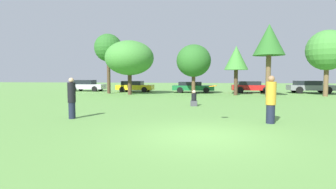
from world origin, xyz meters
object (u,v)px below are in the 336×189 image
at_px(tree_2, 194,61).
at_px(parked_car_silver, 87,85).
at_px(tree_4, 269,41).
at_px(tree_1, 130,58).
at_px(tree_5, 327,50).
at_px(tree_3, 236,59).
at_px(parked_car_green, 193,87).
at_px(person_thrower, 72,98).
at_px(tree_0, 108,48).
at_px(parked_car_yellow, 135,86).
at_px(parked_car_red, 251,87).
at_px(person_catcher, 271,100).
at_px(frisbee, 213,86).
at_px(parked_car_grey, 310,86).
at_px(bystander_sitting, 194,100).

distance_m(tree_2, parked_car_silver, 13.68).
bearing_deg(tree_4, tree_1, 174.40).
relative_size(tree_2, tree_5, 0.84).
height_order(tree_3, parked_car_green, tree_3).
xyz_separation_m(person_thrower, tree_0, (-4.41, 15.59, 3.74)).
xyz_separation_m(tree_0, tree_2, (8.69, -0.01, -1.35)).
distance_m(parked_car_yellow, parked_car_red, 12.78).
distance_m(person_thrower, tree_2, 16.34).
xyz_separation_m(tree_1, parked_car_silver, (-6.78, 4.85, -2.85)).
bearing_deg(parked_car_red, parked_car_silver, 177.98).
relative_size(tree_2, parked_car_silver, 1.18).
bearing_deg(tree_2, parked_car_red, 28.78).
bearing_deg(tree_5, tree_4, -164.03).
height_order(person_thrower, person_catcher, person_catcher).
relative_size(tree_2, parked_car_yellow, 1.19).
bearing_deg(person_thrower, parked_car_red, 60.96).
xyz_separation_m(tree_5, parked_car_green, (-11.93, 3.65, -3.40)).
height_order(tree_3, tree_4, tree_4).
bearing_deg(tree_0, frisbee, -56.97).
xyz_separation_m(tree_5, parked_car_silver, (-24.59, 4.59, -3.34)).
distance_m(frisbee, tree_4, 14.71).
distance_m(person_catcher, tree_0, 20.24).
xyz_separation_m(frisbee, parked_car_grey, (10.38, 19.51, -0.73)).
xyz_separation_m(tree_4, parked_car_grey, (5.49, 6.04, -4.07)).
distance_m(tree_2, tree_5, 11.74).
bearing_deg(parked_car_red, tree_4, -85.26).
height_order(tree_3, parked_car_silver, tree_3).
bearing_deg(parked_car_yellow, tree_3, -19.39).
distance_m(person_catcher, tree_3, 15.10).
height_order(frisbee, parked_car_grey, frisbee).
xyz_separation_m(person_thrower, bystander_sitting, (4.86, 5.47, -0.48)).
bearing_deg(tree_0, person_catcher, -51.22).
height_order(tree_0, parked_car_red, tree_0).
bearing_deg(parked_car_silver, parked_car_grey, -0.69).
xyz_separation_m(tree_0, tree_4, (15.17, -2.35, 0.15)).
relative_size(tree_3, parked_car_silver, 1.11).
height_order(frisbee, bystander_sitting, frisbee).
distance_m(tree_1, tree_5, 17.81).
bearing_deg(tree_5, parked_car_red, 144.24).
distance_m(bystander_sitting, tree_3, 10.53).
relative_size(person_thrower, parked_car_grey, 0.39).
relative_size(frisbee, tree_1, 0.06).
distance_m(bystander_sitting, parked_car_silver, 19.35).
relative_size(tree_0, parked_car_grey, 1.37).
xyz_separation_m(person_thrower, tree_5, (15.96, 14.74, 3.15)).
xyz_separation_m(frisbee, parked_car_red, (4.36, 19.08, -0.76)).
height_order(frisbee, parked_car_yellow, frisbee).
bearing_deg(tree_5, bystander_sitting, -140.12).
distance_m(bystander_sitting, tree_1, 11.67).
xyz_separation_m(tree_0, parked_car_yellow, (1.87, 3.04, -3.97)).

